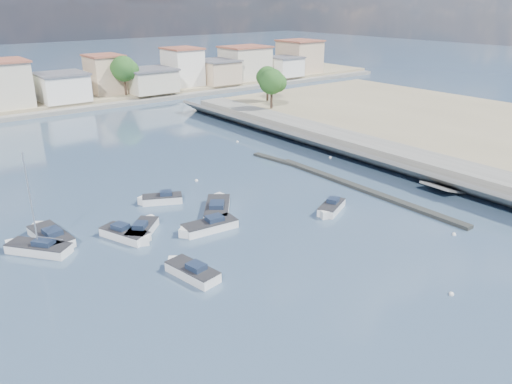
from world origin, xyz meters
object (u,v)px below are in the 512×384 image
motorboat_c (207,227)px  motorboat_h (218,207)px  motorboat_b (143,229)px  motorboat_g (127,235)px  motorboat_e (50,236)px  sailboat (36,248)px  motorboat_d (331,208)px  motorboat_a (190,271)px  motorboat_f (160,199)px

motorboat_c → motorboat_h: 4.64m
motorboat_b → motorboat_g: (-1.71, -0.27, 0.00)m
motorboat_e → sailboat: size_ratio=0.69×
motorboat_b → motorboat_c: bearing=-33.8°
motorboat_e → motorboat_d: bearing=-24.6°
motorboat_d → sailboat: 27.32m
motorboat_c → motorboat_e: bearing=149.4°
motorboat_a → motorboat_e: 14.61m
motorboat_b → motorboat_e: (-7.16, 3.84, 0.00)m
motorboat_e → sailboat: sailboat is taller
motorboat_a → sailboat: sailboat is taller
motorboat_g → motorboat_a: bearing=-82.5°
motorboat_b → motorboat_e: 8.13m
motorboat_d → motorboat_e: same height
motorboat_a → motorboat_c: same height
motorboat_a → motorboat_d: bearing=6.5°
motorboat_h → sailboat: sailboat is taller
motorboat_d → motorboat_f: 17.67m
motorboat_f → motorboat_h: bearing=-57.0°
motorboat_e → motorboat_f: 11.88m
motorboat_h → sailboat: size_ratio=0.66×
motorboat_h → motorboat_c: bearing=-135.8°
motorboat_b → motorboat_f: (4.61, 5.47, 0.00)m
motorboat_a → motorboat_d: 17.57m
motorboat_c → motorboat_e: same height
motorboat_f → sailboat: (-13.39, -3.41, 0.04)m
motorboat_a → motorboat_g: bearing=97.5°
motorboat_d → motorboat_g: size_ratio=0.86×
motorboat_d → motorboat_g: (-18.63, 6.93, 0.00)m
motorboat_a → motorboat_f: (5.14, 14.64, -0.00)m
motorboat_b → motorboat_f: bearing=49.9°
motorboat_e → motorboat_f: same height
motorboat_d → motorboat_h: 11.34m
motorboat_g → motorboat_h: 9.87m
motorboat_a → motorboat_d: size_ratio=1.17×
motorboat_g → sailboat: 7.45m
motorboat_b → motorboat_g: 1.73m
motorboat_d → sailboat: sailboat is taller
motorboat_a → motorboat_g: (-1.18, 8.91, 0.00)m
motorboat_d → motorboat_g: 19.88m
motorboat_c → motorboat_d: 12.73m
motorboat_b → motorboat_f: 7.15m
motorboat_d → motorboat_f: bearing=134.2°
motorboat_d → motorboat_f: (-12.32, 12.67, 0.00)m
motorboat_c → motorboat_d: same height
motorboat_b → motorboat_c: size_ratio=0.76×
motorboat_b → motorboat_d: 18.39m
motorboat_a → motorboat_g: 8.99m
sailboat → motorboat_a: bearing=-53.7°
motorboat_c → motorboat_h: size_ratio=0.97×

